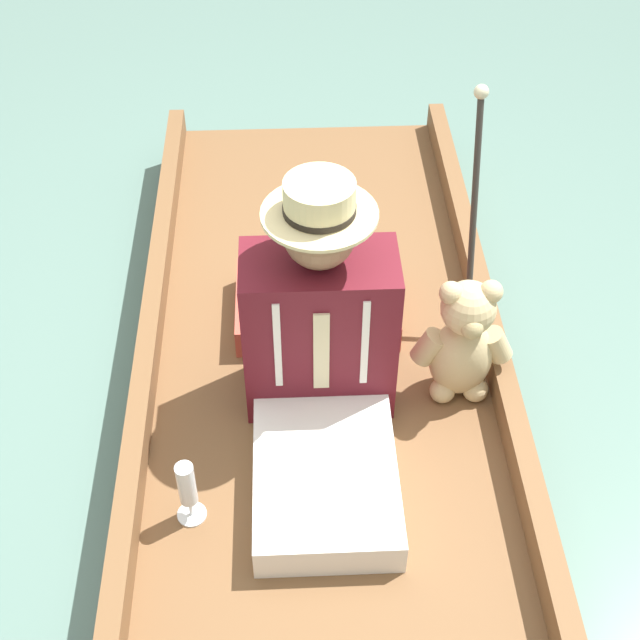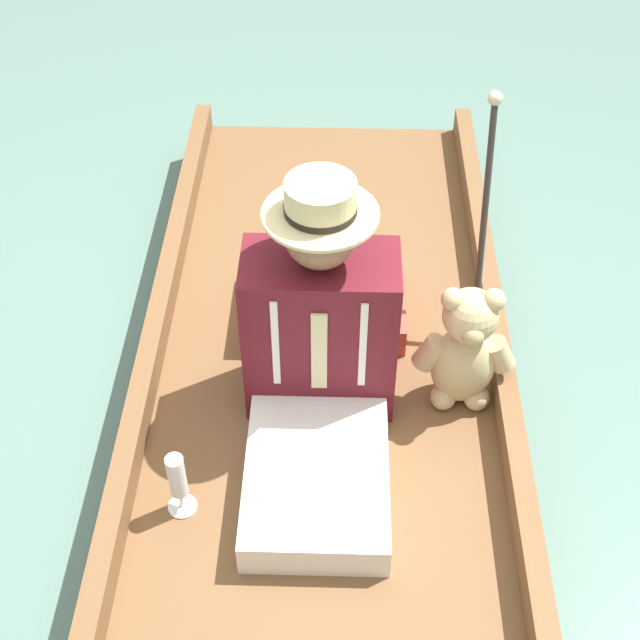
{
  "view_description": "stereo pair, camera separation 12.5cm",
  "coord_description": "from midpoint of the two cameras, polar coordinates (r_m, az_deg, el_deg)",
  "views": [
    {
      "loc": [
        0.09,
        1.76,
        2.21
      ],
      "look_at": [
        0.01,
        0.01,
        0.48
      ],
      "focal_mm": 50.0,
      "sensor_mm": 36.0,
      "label": 1
    },
    {
      "loc": [
        -0.04,
        1.76,
        2.21
      ],
      "look_at": [
        0.01,
        0.01,
        0.48
      ],
      "focal_mm": 50.0,
      "sensor_mm": 36.0,
      "label": 2
    }
  ],
  "objects": [
    {
      "name": "punt_boat",
      "position": [
        2.76,
        1.54,
        -5.89
      ],
      "size": [
        1.14,
        3.01,
        0.24
      ],
      "color": "brown",
      "rests_on": "ground_plane"
    },
    {
      "name": "wine_glass",
      "position": [
        2.39,
        -7.61,
        -10.12
      ],
      "size": [
        0.08,
        0.08,
        0.22
      ],
      "color": "silver",
      "rests_on": "punt_boat"
    },
    {
      "name": "teddy_bear",
      "position": [
        2.61,
        10.64,
        -1.95
      ],
      "size": [
        0.31,
        0.18,
        0.44
      ],
      "color": "tan",
      "rests_on": "punt_boat"
    },
    {
      "name": "ground_plane",
      "position": [
        2.82,
        1.51,
        -6.91
      ],
      "size": [
        16.0,
        16.0,
        0.0
      ],
      "primitive_type": "plane",
      "color": "slate"
    },
    {
      "name": "seated_person",
      "position": [
        2.47,
        1.41,
        -2.26
      ],
      "size": [
        0.43,
        0.78,
        0.78
      ],
      "rotation": [
        0.0,
        0.0,
        0.02
      ],
      "color": "white",
      "rests_on": "punt_boat"
    },
    {
      "name": "seat_cushion",
      "position": [
        2.93,
        1.5,
        1.02
      ],
      "size": [
        0.52,
        0.37,
        0.1
      ],
      "color": "#B24738",
      "rests_on": "punt_boat"
    },
    {
      "name": "walking_cane",
      "position": [
        2.72,
        11.85,
        7.19
      ],
      "size": [
        0.04,
        0.29,
        0.78
      ],
      "color": "#2D2823",
      "rests_on": "punt_boat"
    }
  ]
}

